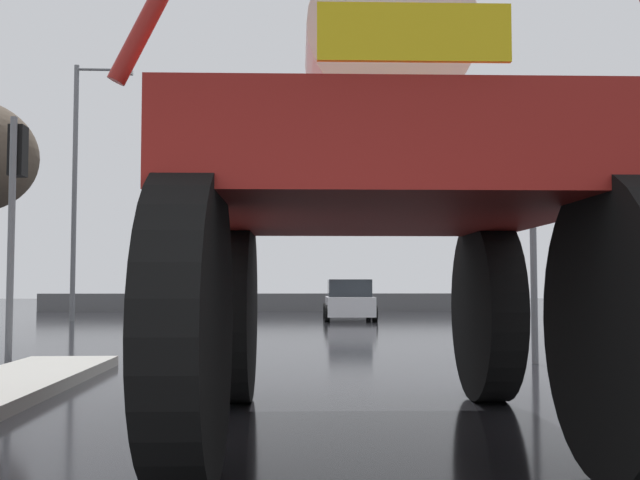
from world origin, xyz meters
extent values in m
plane|color=black|center=(0.00, 18.00, 0.00)|extent=(120.00, 120.00, 0.00)
cylinder|color=black|center=(-0.48, 6.64, 1.01)|extent=(0.43, 2.03, 2.02)
cylinder|color=black|center=(2.32, 6.57, 1.01)|extent=(0.43, 2.03, 2.02)
cylinder|color=black|center=(-0.56, 3.03, 1.01)|extent=(0.43, 2.03, 2.02)
cylinder|color=black|center=(2.24, 2.97, 1.01)|extent=(0.43, 2.03, 2.02)
cube|color=maroon|center=(0.88, 4.80, 2.21)|extent=(3.40, 4.38, 0.71)
cube|color=maroon|center=(0.89, 5.25, 3.16)|extent=(1.19, 1.18, 1.20)
cylinder|color=silver|center=(0.87, 4.17, 3.21)|extent=(1.32, 1.16, 1.29)
cube|color=yellow|center=(0.83, 2.62, 2.81)|extent=(1.19, 0.07, 0.36)
cube|color=silver|center=(2.57, 26.84, 0.53)|extent=(1.84, 4.16, 0.70)
cube|color=#23282D|center=(2.56, 26.69, 1.20)|extent=(1.63, 2.15, 0.64)
cylinder|color=black|center=(1.76, 28.22, 0.30)|extent=(0.20, 0.61, 0.60)
cylinder|color=black|center=(3.46, 28.16, 0.30)|extent=(0.20, 0.61, 0.60)
cylinder|color=black|center=(1.67, 25.52, 0.30)|extent=(0.20, 0.61, 0.60)
cylinder|color=black|center=(3.37, 25.46, 0.30)|extent=(0.20, 0.61, 0.60)
cylinder|color=slate|center=(-4.31, 10.57, 2.01)|extent=(0.11, 0.11, 4.01)
cube|color=black|center=(-4.31, 10.78, 3.49)|extent=(0.24, 0.32, 0.84)
sphere|color=#390503|center=(-4.31, 10.97, 3.76)|extent=(0.17, 0.17, 0.17)
sphere|color=#3C2403|center=(-4.31, 10.97, 3.49)|extent=(0.17, 0.17, 0.17)
sphere|color=green|center=(-4.31, 10.97, 3.22)|extent=(0.17, 0.17, 0.17)
cylinder|color=slate|center=(4.20, 10.57, 2.06)|extent=(0.11, 0.11, 4.13)
cube|color=black|center=(4.20, 10.78, 3.61)|extent=(0.24, 0.32, 0.84)
sphere|color=#390503|center=(4.20, 10.97, 3.88)|extent=(0.17, 0.17, 0.17)
sphere|color=#3C2403|center=(4.20, 10.97, 3.61)|extent=(0.17, 0.17, 0.17)
sphere|color=green|center=(4.20, 10.97, 3.34)|extent=(0.17, 0.17, 0.17)
cylinder|color=slate|center=(-7.60, 26.54, 4.74)|extent=(0.18, 0.18, 9.48)
cylinder|color=slate|center=(-6.70, 26.54, 9.33)|extent=(1.81, 0.10, 0.10)
cube|color=silver|center=(-5.79, 26.54, 9.23)|extent=(0.50, 0.24, 0.16)
cube|color=#59595B|center=(0.00, 37.33, 0.45)|extent=(24.43, 0.24, 0.90)
camera|label=1|loc=(0.03, -1.93, 1.27)|focal=43.06mm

